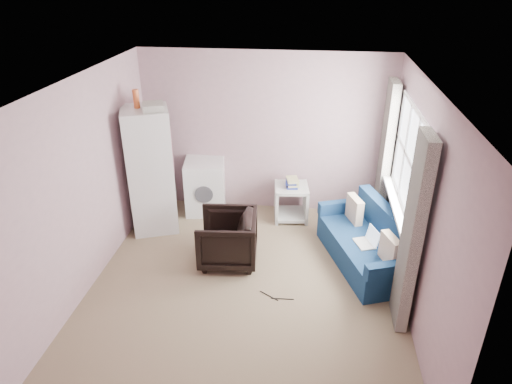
# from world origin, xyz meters

# --- Properties ---
(room) EXTENTS (3.84, 4.24, 2.54)m
(room) POSITION_xyz_m (0.02, 0.01, 1.25)
(room) COLOR #836F55
(room) RESTS_ON ground
(armchair) EXTENTS (0.76, 0.80, 0.76)m
(armchair) POSITION_xyz_m (-0.32, 0.49, 0.38)
(armchair) COLOR black
(armchair) RESTS_ON ground
(fridge) EXTENTS (0.81, 0.81, 2.09)m
(fridge) POSITION_xyz_m (-1.56, 1.24, 0.93)
(fridge) COLOR silver
(fridge) RESTS_ON ground
(washing_machine) EXTENTS (0.69, 0.69, 0.85)m
(washing_machine) POSITION_xyz_m (-0.92, 1.84, 0.44)
(washing_machine) COLOR silver
(washing_machine) RESTS_ON ground
(side_table) EXTENTS (0.56, 0.56, 0.68)m
(side_table) POSITION_xyz_m (0.45, 1.75, 0.32)
(side_table) COLOR beige
(side_table) RESTS_ON ground
(sofa) EXTENTS (1.28, 1.83, 0.75)m
(sofa) POSITION_xyz_m (1.54, 0.69, 0.27)
(sofa) COLOR navy
(sofa) RESTS_ON ground
(window_dressing) EXTENTS (0.17, 2.62, 2.18)m
(window_dressing) POSITION_xyz_m (1.78, 0.70, 1.11)
(window_dressing) COLOR white
(window_dressing) RESTS_ON ground
(floor_cables) EXTENTS (0.42, 0.16, 0.01)m
(floor_cables) POSITION_xyz_m (0.39, -0.20, 0.01)
(floor_cables) COLOR black
(floor_cables) RESTS_ON ground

